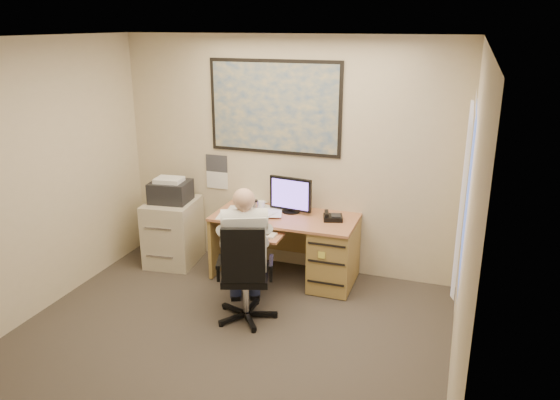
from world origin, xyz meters
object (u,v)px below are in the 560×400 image
(filing_cabinet, at_px, (173,226))
(office_chair, at_px, (243,292))
(desk, at_px, (313,244))
(person, at_px, (246,255))

(filing_cabinet, distance_m, office_chair, 1.68)
(filing_cabinet, bearing_deg, desk, -4.87)
(person, bearing_deg, office_chair, -125.66)
(filing_cabinet, relative_size, office_chair, 1.03)
(filing_cabinet, relative_size, person, 0.80)
(filing_cabinet, bearing_deg, person, -41.17)
(filing_cabinet, bearing_deg, office_chair, -43.63)
(office_chair, bearing_deg, desk, 50.37)
(desk, relative_size, office_chair, 1.54)
(filing_cabinet, xyz_separation_m, office_chair, (1.34, -1.01, -0.16))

